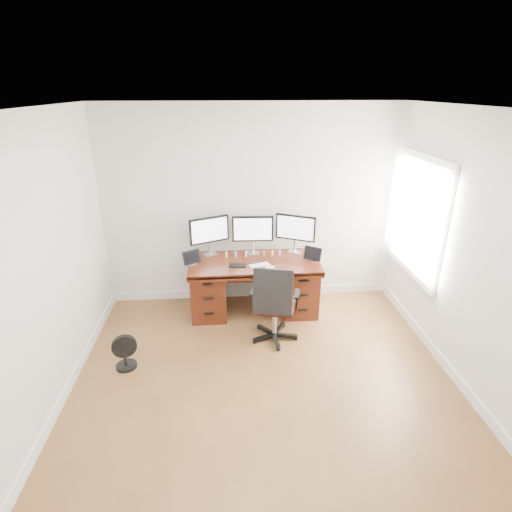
{
  "coord_description": "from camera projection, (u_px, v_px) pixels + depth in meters",
  "views": [
    {
      "loc": [
        -0.35,
        -2.97,
        2.86
      ],
      "look_at": [
        0.0,
        1.5,
        0.95
      ],
      "focal_mm": 28.0,
      "sensor_mm": 36.0,
      "label": 1
    }
  ],
  "objects": [
    {
      "name": "trackpad",
      "position": [
        270.0,
        268.0,
        5.03
      ],
      "size": [
        0.15,
        0.15,
        0.01
      ],
      "primitive_type": "cube",
      "rotation": [
        0.0,
        0.0,
        -0.27
      ],
      "color": "silver",
      "rests_on": "desk"
    },
    {
      "name": "monitor_right",
      "position": [
        295.0,
        229.0,
        5.38
      ],
      "size": [
        0.51,
        0.27,
        0.53
      ],
      "rotation": [
        0.0,
        0.0,
        -0.46
      ],
      "color": "silver",
      "rests_on": "desk"
    },
    {
      "name": "figurine_purple",
      "position": [
        280.0,
        253.0,
        5.37
      ],
      "size": [
        0.03,
        0.03,
        0.08
      ],
      "color": "#AD77E5",
      "rests_on": "desk"
    },
    {
      "name": "figurine_brown",
      "position": [
        264.0,
        253.0,
        5.36
      ],
      "size": [
        0.03,
        0.03,
        0.08
      ],
      "color": "brown",
      "rests_on": "desk"
    },
    {
      "name": "phone",
      "position": [
        256.0,
        262.0,
        5.18
      ],
      "size": [
        0.16,
        0.11,
        0.01
      ],
      "primitive_type": "cube",
      "rotation": [
        0.0,
        0.0,
        0.29
      ],
      "color": "black",
      "rests_on": "desk"
    },
    {
      "name": "monitor_center",
      "position": [
        253.0,
        230.0,
        5.34
      ],
      "size": [
        0.55,
        0.15,
        0.53
      ],
      "rotation": [
        0.0,
        0.0,
        -0.03
      ],
      "color": "silver",
      "rests_on": "desk"
    },
    {
      "name": "desk",
      "position": [
        254.0,
        284.0,
        5.39
      ],
      "size": [
        1.7,
        0.8,
        0.75
      ],
      "color": "#461B0E",
      "rests_on": "ground"
    },
    {
      "name": "tablet_left",
      "position": [
        192.0,
        259.0,
        5.09
      ],
      "size": [
        0.24,
        0.18,
        0.19
      ],
      "rotation": [
        0.0,
        0.0,
        0.56
      ],
      "color": "silver",
      "rests_on": "desk"
    },
    {
      "name": "floor_fan",
      "position": [
        125.0,
        353.0,
        4.34
      ],
      "size": [
        0.27,
        0.23,
        0.39
      ],
      "rotation": [
        0.0,
        0.0,
        0.29
      ],
      "color": "black",
      "rests_on": "ground"
    },
    {
      "name": "back_wall",
      "position": [
        252.0,
        207.0,
        5.41
      ],
      "size": [
        4.0,
        0.1,
        2.7
      ],
      "primitive_type": "cube",
      "color": "silver",
      "rests_on": "ground"
    },
    {
      "name": "monitor_left",
      "position": [
        209.0,
        231.0,
        5.3
      ],
      "size": [
        0.52,
        0.26,
        0.53
      ],
      "rotation": [
        0.0,
        0.0,
        0.42
      ],
      "color": "silver",
      "rests_on": "desk"
    },
    {
      "name": "drawing_tablet",
      "position": [
        237.0,
        265.0,
        5.09
      ],
      "size": [
        0.22,
        0.15,
        0.01
      ],
      "primitive_type": "cube",
      "rotation": [
        0.0,
        0.0,
        -0.08
      ],
      "color": "black",
      "rests_on": "desk"
    },
    {
      "name": "figurine_yellow",
      "position": [
        226.0,
        254.0,
        5.32
      ],
      "size": [
        0.03,
        0.03,
        0.08
      ],
      "color": "#DAD86F",
      "rests_on": "desk"
    },
    {
      "name": "figurine_pink",
      "position": [
        246.0,
        254.0,
        5.34
      ],
      "size": [
        0.03,
        0.03,
        0.08
      ],
      "color": "pink",
      "rests_on": "desk"
    },
    {
      "name": "figurine_blue",
      "position": [
        236.0,
        254.0,
        5.33
      ],
      "size": [
        0.03,
        0.03,
        0.08
      ],
      "color": "#527BDE",
      "rests_on": "desk"
    },
    {
      "name": "keyboard",
      "position": [
        260.0,
        265.0,
        5.09
      ],
      "size": [
        0.28,
        0.19,
        0.01
      ],
      "primitive_type": "cube",
      "rotation": [
        0.0,
        0.0,
        0.33
      ],
      "color": "white",
      "rests_on": "desk"
    },
    {
      "name": "ground",
      "position": [
        268.0,
        406.0,
        3.87
      ],
      "size": [
        4.5,
        4.5,
        0.0
      ],
      "primitive_type": "plane",
      "color": "brown",
      "rests_on": "ground"
    },
    {
      "name": "office_chair",
      "position": [
        274.0,
        316.0,
        4.76
      ],
      "size": [
        0.65,
        0.65,
        1.01
      ],
      "rotation": [
        0.0,
        0.0,
        -0.25
      ],
      "color": "black",
      "rests_on": "ground"
    },
    {
      "name": "figurine_orange",
      "position": [
        272.0,
        253.0,
        5.36
      ],
      "size": [
        0.03,
        0.03,
        0.08
      ],
      "color": "#EE854B",
      "rests_on": "desk"
    },
    {
      "name": "tablet_right",
      "position": [
        313.0,
        255.0,
        5.2
      ],
      "size": [
        0.24,
        0.19,
        0.19
      ],
      "rotation": [
        0.0,
        0.0,
        -0.61
      ],
      "color": "silver",
      "rests_on": "desk"
    },
    {
      "name": "right_wall",
      "position": [
        490.0,
        268.0,
        3.58
      ],
      "size": [
        0.1,
        4.5,
        2.7
      ],
      "color": "silver",
      "rests_on": "ground"
    }
  ]
}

